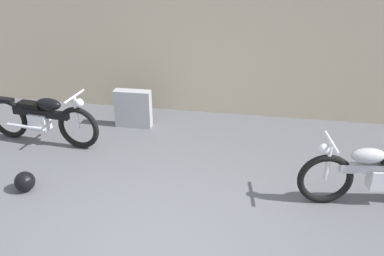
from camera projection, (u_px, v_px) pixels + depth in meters
ground_plane at (155, 252)px, 4.62m from camera, size 40.00×40.00×0.00m
building_wall at (208, 30)px, 7.57m from camera, size 18.00×0.30×3.21m
stone_marker at (133, 109)px, 7.42m from camera, size 0.67×0.21×0.70m
helmet at (25, 182)px, 5.66m from camera, size 0.28×0.28×0.28m
motorcycle_black at (43, 118)px, 6.80m from camera, size 2.09×0.58×0.94m
motorcycle_silver at (377, 174)px, 5.26m from camera, size 2.08×0.63×0.94m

